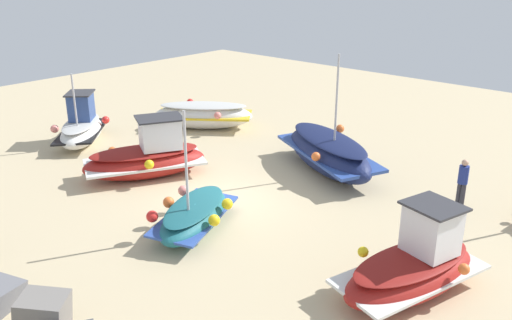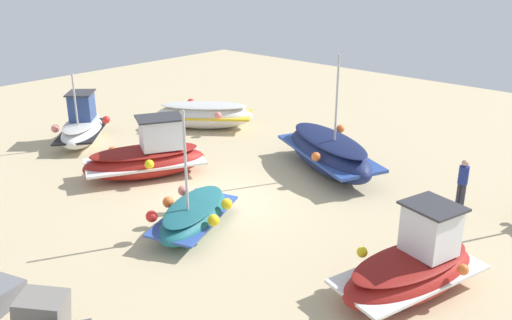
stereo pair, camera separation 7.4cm
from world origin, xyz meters
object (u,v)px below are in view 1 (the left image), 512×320
(fishing_boat_1, at_px, (414,267))
(fishing_boat_2, at_px, (328,152))
(fishing_boat_0, at_px, (147,157))
(person_walking, at_px, (463,180))
(fishing_boat_3, at_px, (204,115))
(fishing_boat_4, at_px, (194,215))
(fishing_boat_5, at_px, (82,127))

(fishing_boat_1, xyz_separation_m, fishing_boat_2, (6.21, -5.32, 0.07))
(fishing_boat_0, relative_size, person_walking, 2.89)
(fishing_boat_2, xyz_separation_m, person_walking, (-5.12, -0.22, 0.20))
(fishing_boat_0, height_order, fishing_boat_3, fishing_boat_0)
(fishing_boat_4, relative_size, person_walking, 2.35)
(fishing_boat_4, bearing_deg, fishing_boat_1, -101.28)
(fishing_boat_0, bearing_deg, person_walking, -34.55)
(fishing_boat_5, relative_size, person_walking, 2.34)
(fishing_boat_3, relative_size, fishing_boat_4, 1.23)
(fishing_boat_0, xyz_separation_m, fishing_boat_4, (-4.48, 1.71, -0.30))
(fishing_boat_5, bearing_deg, fishing_boat_4, -148.05)
(fishing_boat_1, distance_m, fishing_boat_5, 16.35)
(fishing_boat_1, distance_m, person_walking, 5.66)
(fishing_boat_0, distance_m, fishing_boat_5, 5.42)
(fishing_boat_2, distance_m, fishing_boat_5, 11.03)
(fishing_boat_0, xyz_separation_m, person_walking, (-9.84, -5.17, 0.20))
(fishing_boat_1, bearing_deg, fishing_boat_2, 64.44)
(fishing_boat_1, bearing_deg, fishing_boat_3, 81.62)
(fishing_boat_2, xyz_separation_m, fishing_boat_4, (0.24, 6.65, -0.29))
(fishing_boat_3, height_order, person_walking, person_walking)
(fishing_boat_0, xyz_separation_m, fishing_boat_5, (5.40, -0.53, -0.06))
(fishing_boat_2, relative_size, fishing_boat_5, 1.45)
(fishing_boat_2, xyz_separation_m, fishing_boat_3, (7.72, -0.70, -0.10))
(fishing_boat_4, relative_size, fishing_boat_5, 1.00)
(fishing_boat_0, xyz_separation_m, fishing_boat_3, (3.00, -5.65, -0.10))
(person_walking, bearing_deg, fishing_boat_4, -28.23)
(fishing_boat_5, distance_m, person_walking, 15.92)
(fishing_boat_0, bearing_deg, fishing_boat_4, -83.15)
(fishing_boat_4, bearing_deg, person_walking, -60.88)
(fishing_boat_0, xyz_separation_m, fishing_boat_1, (-10.93, 0.37, -0.07))
(fishing_boat_4, bearing_deg, fishing_boat_0, 46.18)
(fishing_boat_3, relative_size, fishing_boat_5, 1.23)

